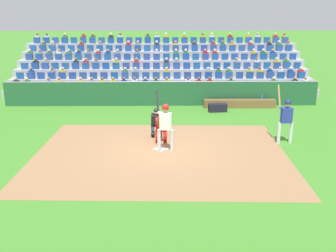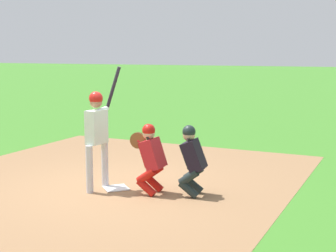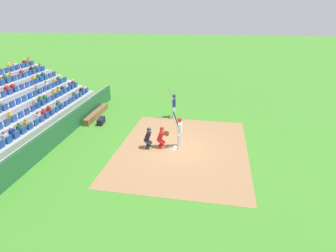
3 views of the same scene
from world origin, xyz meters
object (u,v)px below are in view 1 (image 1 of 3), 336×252
dugout_bench (240,104)px  equipment_duffel_bag (218,108)px  home_plate_marker (161,149)px  water_bottle_on_bench (262,97)px  on_deck_batter (286,116)px  catcher_crouching (161,126)px  batter_at_plate (165,122)px  home_plate_umpire (156,121)px

dugout_bench → equipment_duffel_bag: 1.57m
home_plate_marker → dugout_bench: 7.69m
equipment_duffel_bag → water_bottle_on_bench: bearing=-165.6°
equipment_duffel_bag → on_deck_batter: size_ratio=0.41×
catcher_crouching → home_plate_marker: bearing=89.6°
batter_at_plate → home_plate_umpire: 1.84m
batter_at_plate → dugout_bench: size_ratio=0.60×
catcher_crouching → dugout_bench: catcher_crouching is taller
home_plate_marker → water_bottle_on_bench: 8.47m
catcher_crouching → dugout_bench: bearing=-126.7°
catcher_crouching → equipment_duffel_bag: bearing=-121.4°
on_deck_batter → catcher_crouching: bearing=-0.8°
batter_at_plate → dugout_bench: bearing=-121.3°
home_plate_umpire → equipment_duffel_bag: home_plate_umpire is taller
home_plate_marker → catcher_crouching: (-0.01, -0.73, 0.71)m
equipment_duffel_bag → catcher_crouching: bearing=52.8°
water_bottle_on_bench → dugout_bench: bearing=2.7°
batter_at_plate → equipment_duffel_bag: batter_at_plate is taller
catcher_crouching → on_deck_batter: size_ratio=0.57×
catcher_crouching → dugout_bench: 7.10m
home_plate_umpire → on_deck_batter: bearing=171.0°
dugout_bench → equipment_duffel_bag: size_ratio=4.08×
dugout_bench → on_deck_batter: on_deck_batter is taller
home_plate_marker → on_deck_batter: on_deck_batter is taller
batter_at_plate → equipment_duffel_bag: 6.51m
home_plate_marker → home_plate_umpire: bearing=-83.1°
home_plate_umpire → on_deck_batter: size_ratio=0.56×
home_plate_umpire → equipment_duffel_bag: bearing=-127.4°
home_plate_marker → dugout_bench: dugout_bench is taller
catcher_crouching → water_bottle_on_bench: bearing=-133.5°
dugout_bench → home_plate_umpire: bearing=48.2°
catcher_crouching → water_bottle_on_bench: catcher_crouching is taller
home_plate_marker → dugout_bench: (-4.24, -6.41, 0.20)m
dugout_bench → catcher_crouching: bearing=53.3°
batter_at_plate → equipment_duffel_bag: bearing=-115.4°
home_plate_marker → equipment_duffel_bag: size_ratio=0.46×
home_plate_marker → home_plate_umpire: size_ratio=0.34×
water_bottle_on_bench → equipment_duffel_bag: size_ratio=0.29×
catcher_crouching → home_plate_umpire: 0.76m
batter_at_plate → on_deck_batter: bearing=-168.8°
home_plate_umpire → dugout_bench: size_ratio=0.34×
home_plate_umpire → dugout_bench: 6.65m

